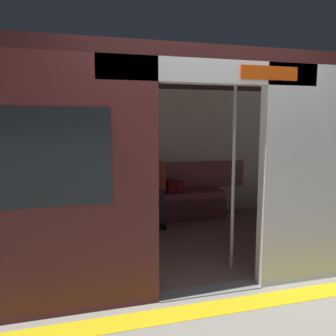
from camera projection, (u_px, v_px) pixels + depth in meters
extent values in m
plane|color=gray|center=(209.00, 291.00, 3.30)|extent=(60.00, 60.00, 0.00)
cube|color=yellow|center=(222.00, 307.00, 3.02)|extent=(8.00, 0.24, 0.01)
cube|color=silver|center=(307.00, 176.00, 3.42)|extent=(1.01, 0.12, 2.10)
cube|color=black|center=(309.00, 150.00, 3.38)|extent=(0.55, 0.02, 0.55)
cube|color=black|center=(38.00, 158.00, 2.65)|extent=(1.10, 0.02, 0.76)
cube|color=silver|center=(212.00, 72.00, 3.04)|extent=(2.01, 0.16, 0.20)
cube|color=#BF3F0C|center=(269.00, 73.00, 3.09)|extent=(0.56, 0.02, 0.12)
cube|color=#351515|center=(168.00, 74.00, 4.34)|extent=(6.40, 2.92, 0.12)
cube|color=gray|center=(168.00, 242.00, 4.62)|extent=(6.08, 2.76, 0.01)
cube|color=silver|center=(145.00, 154.00, 5.80)|extent=(6.08, 0.10, 2.10)
cube|color=#935156|center=(146.00, 177.00, 5.79)|extent=(3.52, 0.06, 0.45)
cube|color=white|center=(168.00, 81.00, 4.35)|extent=(4.48, 0.16, 0.03)
cube|color=gray|center=(209.00, 290.00, 3.30)|extent=(1.01, 0.19, 0.01)
cube|color=#935156|center=(149.00, 196.00, 5.62)|extent=(2.48, 0.44, 0.09)
cube|color=brown|center=(152.00, 213.00, 5.45)|extent=(2.48, 0.04, 0.35)
cube|color=#CC5933|center=(148.00, 178.00, 5.55)|extent=(0.38, 0.22, 0.50)
sphere|color=tan|center=(148.00, 156.00, 5.51)|extent=(0.21, 0.21, 0.21)
sphere|color=black|center=(148.00, 154.00, 5.51)|extent=(0.19, 0.19, 0.19)
cylinder|color=#CC5933|center=(163.00, 176.00, 5.59)|extent=(0.08, 0.08, 0.44)
cylinder|color=#CC5933|center=(134.00, 177.00, 5.45)|extent=(0.08, 0.08, 0.44)
cylinder|color=#38334C|center=(157.00, 193.00, 5.42)|extent=(0.14, 0.40, 0.14)
cylinder|color=#38334C|center=(146.00, 193.00, 5.36)|extent=(0.14, 0.40, 0.14)
cylinder|color=#38334C|center=(160.00, 212.00, 5.26)|extent=(0.10, 0.10, 0.40)
cylinder|color=#38334C|center=(149.00, 213.00, 5.21)|extent=(0.10, 0.10, 0.40)
cube|color=black|center=(161.00, 226.00, 5.24)|extent=(0.10, 0.22, 0.06)
cube|color=black|center=(150.00, 227.00, 5.19)|extent=(0.10, 0.22, 0.06)
cube|color=maroon|center=(175.00, 187.00, 5.73)|extent=(0.26, 0.14, 0.17)
cube|color=maroon|center=(176.00, 188.00, 5.66)|extent=(0.02, 0.01, 0.14)
cube|color=#B22D2D|center=(128.00, 194.00, 5.52)|extent=(0.24, 0.27, 0.03)
cylinder|color=silver|center=(153.00, 177.00, 3.41)|extent=(0.04, 0.04, 2.08)
cylinder|color=silver|center=(233.00, 173.00, 3.71)|extent=(0.04, 0.04, 2.08)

